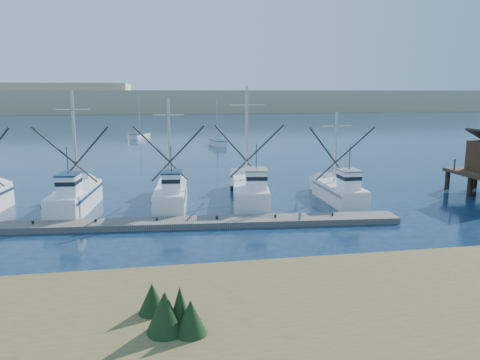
% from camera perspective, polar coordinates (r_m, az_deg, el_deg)
% --- Properties ---
extents(ground, '(500.00, 500.00, 0.00)m').
position_cam_1_polar(ground, '(26.59, 8.18, -8.85)').
color(ground, '#0D1D39').
rests_on(ground, ground).
extents(shore_bank, '(40.00, 10.00, 1.60)m').
position_cam_1_polar(shore_bank, '(15.91, -9.08, -19.70)').
color(shore_bank, '#4C422D').
rests_on(shore_bank, ground).
extents(floating_dock, '(30.98, 4.53, 0.41)m').
position_cam_1_polar(floating_dock, '(31.78, -8.27, -5.22)').
color(floating_dock, '#68635D').
rests_on(floating_dock, ground).
extents(dune_ridge, '(360.00, 60.00, 10.00)m').
position_cam_1_polar(dune_ridge, '(233.94, -8.35, 9.51)').
color(dune_ridge, tan).
rests_on(dune_ridge, ground).
extents(trawler_fleet, '(30.37, 9.25, 9.37)m').
position_cam_1_polar(trawler_fleet, '(36.57, -8.97, -1.87)').
color(trawler_fleet, white).
rests_on(trawler_fleet, ground).
extents(sailboat_near, '(2.36, 5.96, 8.10)m').
position_cam_1_polar(sailboat_near, '(79.70, -2.76, 4.56)').
color(sailboat_near, white).
rests_on(sailboat_near, ground).
extents(sailboat_far, '(3.87, 6.15, 8.10)m').
position_cam_1_polar(sailboat_far, '(94.50, -12.08, 5.28)').
color(sailboat_far, white).
rests_on(sailboat_far, ground).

